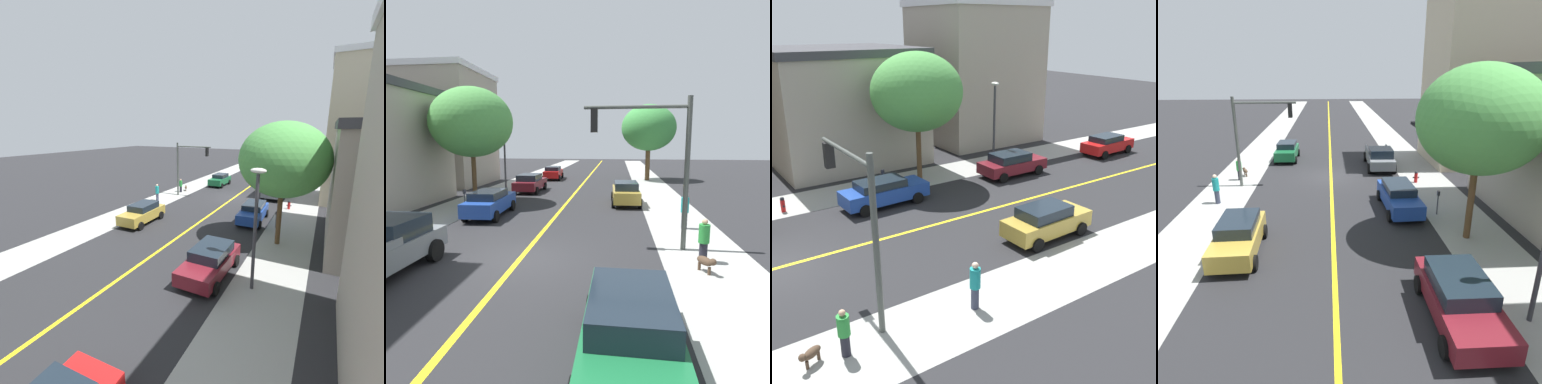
# 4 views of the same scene
# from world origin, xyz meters

# --- Properties ---
(ground_plane) EXTENTS (140.00, 140.00, 0.00)m
(ground_plane) POSITION_xyz_m (0.00, 0.00, 0.00)
(ground_plane) COLOR #262628
(sidewalk_right) EXTENTS (3.38, 126.00, 0.01)m
(sidewalk_right) POSITION_xyz_m (6.84, 0.00, 0.00)
(sidewalk_right) COLOR #9E9E99
(sidewalk_right) RESTS_ON ground
(road_centerline_stripe) EXTENTS (0.20, 126.00, 0.00)m
(road_centerline_stripe) POSITION_xyz_m (0.00, 0.00, 0.00)
(road_centerline_stripe) COLOR yellow
(road_centerline_stripe) RESTS_ON ground
(tan_rowhouse) EXTENTS (9.72, 10.08, 7.93)m
(tan_rowhouse) POSITION_xyz_m (-13.90, 8.14, 3.98)
(tan_rowhouse) COLOR #A39989
(tan_rowhouse) RESTS_ON ground
(brick_apartment_block) EXTENTS (8.55, 9.00, 11.19)m
(brick_apartment_block) POSITION_xyz_m (-13.90, 19.97, 5.61)
(brick_apartment_block) COLOR #A39989
(brick_apartment_block) RESTS_ON ground
(street_tree_right_corner) EXTENTS (5.53, 5.53, 7.92)m
(street_tree_right_corner) POSITION_xyz_m (-6.38, 10.29, 5.56)
(street_tree_right_corner) COLOR brown
(street_tree_right_corner) RESTS_ON ground
(fire_hydrant) EXTENTS (0.44, 0.24, 0.84)m
(fire_hydrant) POSITION_xyz_m (-6.00, 1.79, 0.41)
(fire_hydrant) COLOR red
(fire_hydrant) RESTS_ON ground
(parking_meter) EXTENTS (0.12, 0.18, 1.38)m
(parking_meter) POSITION_xyz_m (-5.79, 7.50, 0.91)
(parking_meter) COLOR #4C4C51
(parking_meter) RESTS_ON ground
(traffic_light_mast) EXTENTS (4.10, 0.32, 5.97)m
(traffic_light_mast) POSITION_xyz_m (4.94, 1.82, 3.97)
(traffic_light_mast) COLOR #474C47
(traffic_light_mast) RESTS_ON ground
(street_lamp) EXTENTS (0.70, 0.36, 5.80)m
(street_lamp) POSITION_xyz_m (-6.20, 16.09, 3.64)
(street_lamp) COLOR #38383D
(street_lamp) RESTS_ON ground
(red_sedan_left_curb) EXTENTS (2.11, 4.49, 1.48)m
(red_sedan_left_curb) POSITION_xyz_m (-3.78, 25.24, 0.79)
(red_sedan_left_curb) COLOR red
(red_sedan_left_curb) RESTS_ON ground
(gold_sedan_right_curb) EXTENTS (2.05, 4.38, 1.57)m
(gold_sedan_right_curb) POSITION_xyz_m (4.10, 11.10, 0.82)
(gold_sedan_right_curb) COLOR #B29338
(gold_sedan_right_curb) RESTS_ON ground
(blue_sedan_left_curb) EXTENTS (2.06, 4.81, 1.50)m
(blue_sedan_left_curb) POSITION_xyz_m (-3.81, 6.62, 0.80)
(blue_sedan_left_curb) COLOR #1E429E
(blue_sedan_left_curb) RESTS_ON ground
(maroon_sedan_left_curb) EXTENTS (2.10, 4.51, 1.53)m
(maroon_sedan_left_curb) POSITION_xyz_m (-3.93, 15.83, 0.80)
(maroon_sedan_left_curb) COLOR maroon
(maroon_sedan_left_curb) RESTS_ON ground
(pedestrian_teal_shirt) EXTENTS (0.38, 0.38, 1.80)m
(pedestrian_teal_shirt) POSITION_xyz_m (6.83, 5.04, 0.95)
(pedestrian_teal_shirt) COLOR #33384C
(pedestrian_teal_shirt) RESTS_ON ground
(pedestrian_green_shirt) EXTENTS (0.38, 0.38, 1.60)m
(pedestrian_green_shirt) POSITION_xyz_m (6.59, 0.45, 0.83)
(pedestrian_green_shirt) COLOR black
(pedestrian_green_shirt) RESTS_ON ground
(small_dog) EXTENTS (0.56, 0.78, 0.60)m
(small_dog) POSITION_xyz_m (6.43, -0.55, 0.39)
(small_dog) COLOR #4C3828
(small_dog) RESTS_ON ground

